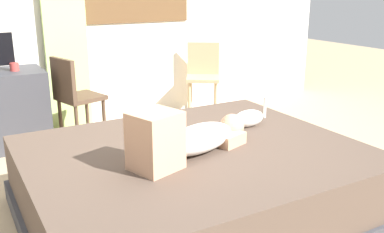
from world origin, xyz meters
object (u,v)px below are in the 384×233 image
bed (194,183)px  chair_by_desk (74,94)px  cat (246,118)px  chair_spare (203,73)px  person_lying (189,138)px  cup (14,67)px

bed → chair_by_desk: (-0.30, 1.78, 0.27)m
bed → chair_by_desk: size_ratio=2.52×
cat → chair_spare: (0.74, 1.86, -0.05)m
chair_by_desk → chair_spare: 1.63m
person_lying → chair_spare: size_ratio=1.08×
cat → chair_spare: 2.00m
cup → chair_by_desk: (0.47, -0.23, -0.27)m
cup → chair_by_desk: chair_by_desk is taller
cup → chair_spare: (2.08, 0.04, -0.27)m
person_lying → chair_spare: bearing=57.0°
bed → person_lying: (-0.08, -0.08, 0.36)m
cat → cup: bearing=126.5°
bed → chair_by_desk: chair_by_desk is taller
person_lying → chair_spare: (1.39, 2.14, -0.09)m
bed → chair_by_desk: bearing=99.7°
person_lying → cat: bearing=23.3°
cup → chair_spare: size_ratio=0.10×
bed → chair_spare: size_ratio=2.52×
person_lying → chair_by_desk: size_ratio=1.08×
bed → cat: (0.56, 0.19, 0.31)m
person_lying → chair_by_desk: chair_by_desk is taller
chair_spare → cat: bearing=-111.7°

